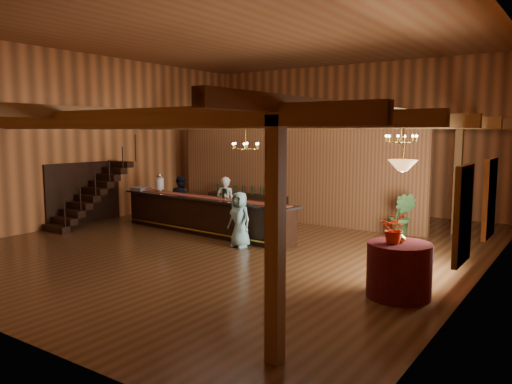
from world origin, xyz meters
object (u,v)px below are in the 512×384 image
Objects in this scene: tasting_bar at (205,215)px; chandelier_left at (246,146)px; round_table at (399,270)px; floor_plant at (402,216)px; bartender at (226,204)px; guest at (240,220)px; pendant_lamp at (403,165)px; backbar_shelf at (248,206)px; beverage_dispenser at (160,183)px; raffle_drum at (272,199)px; staff_second at (181,199)px; chandelier_right at (401,138)px.

tasting_bar is 2.43m from chandelier_left.
round_table is 5.21m from floor_plant.
chandelier_left reaches higher than bartender.
pendant_lamp is at bearing -11.37° from guest.
tasting_bar reaches higher than backbar_shelf.
beverage_dispenser is at bearing -178.06° from chandelier_left.
raffle_drum is 0.42× the size of chandelier_left.
backbar_shelf is 2.07× the size of guest.
staff_second is 1.21× the size of floor_plant.
backbar_shelf is at bearing 143.51° from pendant_lamp.
backbar_shelf is at bearing 143.51° from round_table.
bartender is 1.05× the size of staff_second.
beverage_dispenser is at bearing 173.90° from raffle_drum.
floor_plant is at bearing 54.07° from guest.
guest is (-0.65, -0.57, -0.53)m from raffle_drum.
staff_second is at bearing 169.93° from chandelier_left.
raffle_drum is 1.96m from chandelier_left.
round_table is 0.74× the size of staff_second.
raffle_drum is at bearing -152.02° from chandelier_right.
floor_plant reaches higher than backbar_shelf.
floor_plant reaches higher than round_table.
backbar_shelf is 1.92× the size of staff_second.
raffle_drum is at bearing 48.19° from guest.
chandelier_left is 6.02m from pendant_lamp.
chandelier_right reaches higher than tasting_bar.
chandelier_left is (-1.28, 0.60, 1.35)m from raffle_drum.
bartender is at bearing 153.91° from pendant_lamp.
chandelier_right is at bearing 12.39° from chandelier_left.
guest reaches higher than floor_plant.
backbar_shelf is 8.77m from round_table.
bartender reaches higher than guest.
staff_second is 1.08× the size of guest.
tasting_bar is 2.16× the size of backbar_shelf.
bartender is 2.28m from guest.
chandelier_right is at bearing 27.98° from raffle_drum.
raffle_drum is 0.29× the size of round_table.
backbar_shelf is 5.49m from floor_plant.
bartender is 1.97m from staff_second.
pendant_lamp is at bearing -16.85° from beverage_dispenser.
raffle_drum is 4.75m from pendant_lamp.
pendant_lamp is (0.00, 0.00, 1.90)m from round_table.
guest is at bearing -19.05° from tasting_bar.
floor_plant is at bearing -170.77° from bartender.
round_table is at bearing -11.37° from guest.
chandelier_right is (2.84, 1.51, 1.58)m from raffle_drum.
bartender reaches higher than backbar_shelf.
pendant_lamp reaches higher than staff_second.
guest is (3.94, -1.06, -0.64)m from beverage_dispenser.
round_table is at bearing -27.03° from chandelier_left.
raffle_drum is at bearing 174.37° from staff_second.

